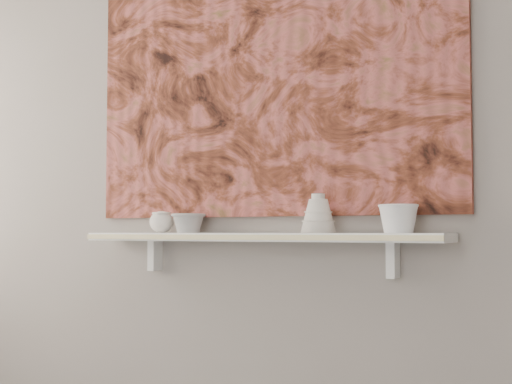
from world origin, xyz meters
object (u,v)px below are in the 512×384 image
Objects in this scene: shelf at (254,237)px; cup_cream at (161,222)px; painting at (265,69)px; bell_vessel at (318,213)px; bowl_grey at (188,223)px; bowl_white at (399,218)px.

shelf is 0.42m from cup_cream.
painting is 0.60m from bell_vessel.
bell_vessel reaches higher than shelf.
bowl_grey reaches higher than shelf.
cup_cream is (-0.41, -0.08, -0.57)m from painting.
painting reaches higher than bell_vessel.
cup_cream is 0.66m from bell_vessel.
bowl_grey is 1.01× the size of bowl_white.
bowl_white is (0.53, -0.08, -0.56)m from painting.
bell_vessel is at bearing 180.00° from bowl_white.
shelf is 0.26m from bell_vessel.
bowl_grey is 0.54m from bell_vessel.
bell_vessel is 0.28m from bowl_white.
painting is 0.71m from cup_cream.
bowl_grey is 0.97× the size of bell_vessel.
cup_cream is 0.70× the size of bowl_white.
painting is at bearing 162.11° from bell_vessel.
bell_vessel is (0.25, -0.08, -0.54)m from painting.
painting is at bearing 11.05° from cup_cream.
bowl_grey is at bearing 0.00° from cup_cream.
bowl_grey is at bearing 180.00° from bell_vessel.
bell_vessel is (0.54, 0.00, 0.03)m from bowl_grey.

